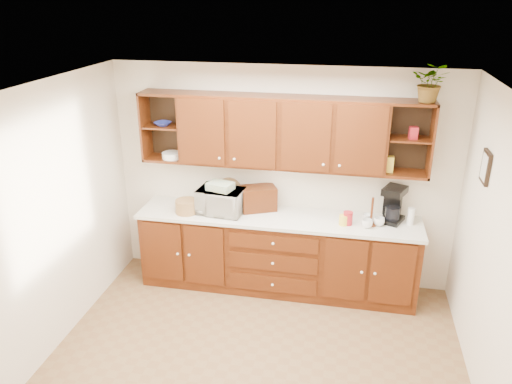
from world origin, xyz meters
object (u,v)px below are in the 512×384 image
at_px(coffee_maker, 393,204).
at_px(potted_plant, 431,83).
at_px(microwave, 221,201).
at_px(bread_box, 258,198).

distance_m(coffee_maker, potted_plant, 1.37).
height_order(microwave, potted_plant, potted_plant).
bearing_deg(bread_box, potted_plant, -26.15).
bearing_deg(coffee_maker, microwave, -152.09).
distance_m(microwave, coffee_maker, 1.94).
bearing_deg(microwave, coffee_maker, 10.68).
bearing_deg(potted_plant, bread_box, 178.75).
relative_size(bread_box, potted_plant, 1.02).
xyz_separation_m(bread_box, potted_plant, (1.76, -0.04, 1.41)).
bearing_deg(coffee_maker, potted_plant, 15.31).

